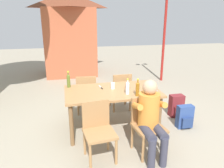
# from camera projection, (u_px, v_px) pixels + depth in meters

# --- Properties ---
(ground_plane) EXTENTS (24.00, 24.00, 0.00)m
(ground_plane) POSITION_uv_depth(u_px,v_px,m) (112.00, 128.00, 4.11)
(ground_plane) COLOR gray
(dining_table) EXTENTS (1.70, 1.00, 0.77)m
(dining_table) POSITION_uv_depth(u_px,v_px,m) (112.00, 95.00, 3.91)
(dining_table) COLOR #A37547
(dining_table) RESTS_ON ground_plane
(chair_near_right) EXTENTS (0.49, 0.49, 0.87)m
(chair_near_right) POSITION_uv_depth(u_px,v_px,m) (147.00, 122.00, 3.30)
(chair_near_right) COLOR #A37547
(chair_near_right) RESTS_ON ground_plane
(chair_near_left) EXTENTS (0.48, 0.48, 0.87)m
(chair_near_left) POSITION_uv_depth(u_px,v_px,m) (98.00, 127.00, 3.14)
(chair_near_left) COLOR #A37547
(chair_near_left) RESTS_ON ground_plane
(chair_far_left) EXTENTS (0.48, 0.48, 0.87)m
(chair_far_left) POSITION_uv_depth(u_px,v_px,m) (86.00, 92.00, 4.63)
(chair_far_left) COLOR #A37547
(chair_far_left) RESTS_ON ground_plane
(chair_far_right) EXTENTS (0.45, 0.45, 0.87)m
(chair_far_right) POSITION_uv_depth(u_px,v_px,m) (121.00, 90.00, 4.79)
(chair_far_right) COLOR #A37547
(chair_far_right) RESTS_ON ground_plane
(person_in_white_shirt) EXTENTS (0.47, 0.61, 1.18)m
(person_in_white_shirt) POSITION_uv_depth(u_px,v_px,m) (151.00, 115.00, 3.15)
(person_in_white_shirt) COLOR orange
(person_in_white_shirt) RESTS_ON ground_plane
(bottle_clear) EXTENTS (0.06, 0.06, 0.28)m
(bottle_clear) POSITION_uv_depth(u_px,v_px,m) (128.00, 87.00, 3.65)
(bottle_clear) COLOR white
(bottle_clear) RESTS_ON dining_table
(bottle_amber) EXTENTS (0.06, 0.06, 0.30)m
(bottle_amber) POSITION_uv_depth(u_px,v_px,m) (138.00, 88.00, 3.57)
(bottle_amber) COLOR #996019
(bottle_amber) RESTS_ON dining_table
(bottle_olive) EXTENTS (0.06, 0.06, 0.32)m
(bottle_olive) POSITION_uv_depth(u_px,v_px,m) (68.00, 80.00, 4.01)
(bottle_olive) COLOR #566623
(bottle_olive) RESTS_ON dining_table
(cup_terracotta) EXTENTS (0.06, 0.06, 0.11)m
(cup_terracotta) POSITION_uv_depth(u_px,v_px,m) (127.00, 86.00, 3.96)
(cup_terracotta) COLOR #BC6B47
(cup_terracotta) RESTS_ON dining_table
(cup_white) EXTENTS (0.07, 0.07, 0.12)m
(cup_white) POSITION_uv_depth(u_px,v_px,m) (113.00, 86.00, 3.95)
(cup_white) COLOR white
(cup_white) RESTS_ON dining_table
(cup_steel) EXTENTS (0.07, 0.07, 0.09)m
(cup_steel) POSITION_uv_depth(u_px,v_px,m) (156.00, 93.00, 3.63)
(cup_steel) COLOR #B2B7BC
(cup_steel) RESTS_ON dining_table
(table_knife) EXTENTS (0.05, 0.24, 0.01)m
(table_knife) POSITION_uv_depth(u_px,v_px,m) (101.00, 87.00, 4.03)
(table_knife) COLOR silver
(table_knife) RESTS_ON dining_table
(backpack_by_near_side) EXTENTS (0.29, 0.24, 0.47)m
(backpack_by_near_side) POSITION_uv_depth(u_px,v_px,m) (176.00, 106.00, 4.55)
(backpack_by_near_side) COLOR maroon
(backpack_by_near_side) RESTS_ON ground_plane
(backpack_by_far_side) EXTENTS (0.31, 0.20, 0.45)m
(backpack_by_far_side) POSITION_uv_depth(u_px,v_px,m) (185.00, 117.00, 4.07)
(backpack_by_far_side) COLOR #2D4784
(backpack_by_far_side) RESTS_ON ground_plane
(brick_kiosk) EXTENTS (2.03, 1.85, 2.92)m
(brick_kiosk) POSITION_uv_depth(u_px,v_px,m) (70.00, 32.00, 7.71)
(brick_kiosk) COLOR #B25638
(brick_kiosk) RESTS_ON ground_plane
(lamp_post) EXTENTS (0.56, 0.20, 3.18)m
(lamp_post) POSITION_uv_depth(u_px,v_px,m) (166.00, 12.00, 6.59)
(lamp_post) COLOR maroon
(lamp_post) RESTS_ON ground_plane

